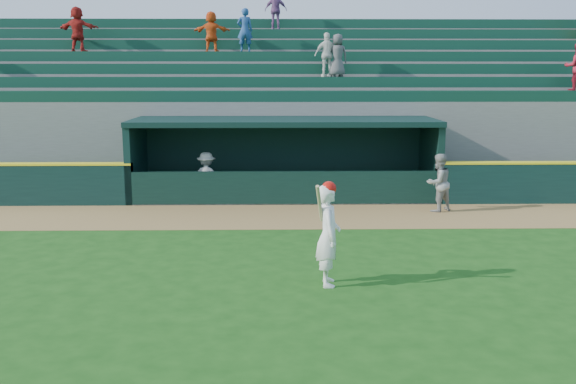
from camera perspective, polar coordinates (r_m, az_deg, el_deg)
The scene contains 7 objects.
ground at distance 12.79m, azimuth 0.14°, elevation -7.06°, with size 120.00×120.00×0.00m, color #184611.
warning_track at distance 17.52m, azimuth -0.21°, elevation -2.17°, with size 40.00×3.00×0.01m, color olive.
dugout_player_front at distance 18.50m, azimuth 13.22°, elevation 0.81°, with size 0.80×0.62×1.64m, color gray.
dugout_player_inside at distance 19.53m, azimuth -7.25°, elevation 1.32°, with size 0.98×0.56×1.52m, color #ACACA7.
dugout at distance 20.35m, azimuth -0.35°, elevation 3.49°, with size 9.40×2.80×2.46m.
stands at distance 24.79m, azimuth -0.43°, elevation 7.19°, with size 34.50×6.28×7.54m.
batter_at_plate at distance 11.78m, azimuth 3.60°, elevation -3.71°, with size 0.51×0.82×1.96m.
Camera 1 is at (-0.27, -12.18, 3.89)m, focal length 40.00 mm.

